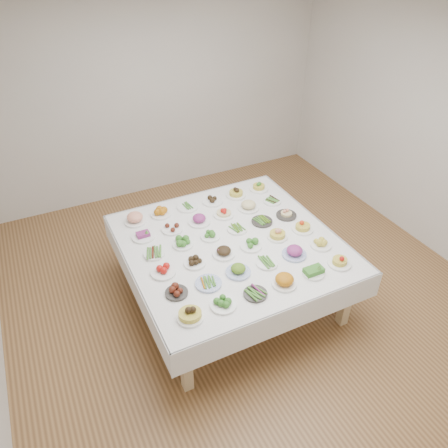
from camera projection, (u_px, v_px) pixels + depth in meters
name	position (u px, v px, depth m)	size (l,w,h in m)	color
room_envelope	(241.00, 134.00, 3.98)	(5.02, 5.02, 2.81)	olive
display_table	(230.00, 247.00, 4.47)	(2.11, 2.11, 0.75)	white
dish_0	(190.00, 312.00, 3.55)	(0.24, 0.23, 0.15)	white
dish_1	(223.00, 302.00, 3.68)	(0.22, 0.22, 0.10)	white
dish_2	(255.00, 293.00, 3.80)	(0.21, 0.21, 0.05)	#2F2D2A
dish_3	(284.00, 280.00, 3.89)	(0.22, 0.22, 0.13)	white
dish_4	(314.00, 271.00, 4.01)	(0.20, 0.20, 0.10)	white
dish_5	(340.00, 260.00, 4.12)	(0.22, 0.22, 0.13)	white
dish_6	(176.00, 291.00, 3.80)	(0.20, 0.20, 0.09)	#2F2D2A
dish_7	(208.00, 283.00, 3.91)	(0.24, 0.24, 0.05)	#4C66B2
dish_8	(238.00, 269.00, 4.02)	(0.23, 0.23, 0.12)	#4C66B2
dish_9	(267.00, 262.00, 4.14)	(0.21, 0.21, 0.05)	white
dish_10	(295.00, 250.00, 4.22)	(0.25, 0.25, 0.14)	#4C66B2
dish_11	(321.00, 243.00, 4.36)	(0.21, 0.21, 0.09)	white
dish_12	(163.00, 270.00, 4.02)	(0.23, 0.23, 0.10)	white
dish_13	(195.00, 261.00, 4.13)	(0.21, 0.21, 0.08)	white
dish_14	(224.00, 251.00, 4.23)	(0.22, 0.22, 0.12)	white
dish_15	(251.00, 244.00, 4.34)	(0.22, 0.22, 0.10)	white
dish_16	(278.00, 233.00, 4.46)	(0.21, 0.21, 0.12)	white
dish_17	(303.00, 226.00, 4.57)	(0.22, 0.22, 0.12)	white
dish_18	(154.00, 253.00, 4.25)	(0.21, 0.21, 0.05)	white
dish_19	(183.00, 242.00, 4.36)	(0.21, 0.21, 0.10)	white
dish_20	(210.00, 235.00, 4.48)	(0.20, 0.20, 0.09)	white
dish_21	(237.00, 229.00, 4.59)	(0.21, 0.21, 0.05)	white
dish_22	(262.00, 221.00, 4.71)	(0.22, 0.22, 0.05)	#2F2D2A
dish_23	(287.00, 213.00, 4.79)	(0.22, 0.22, 0.11)	#2F2D2A
dish_24	(143.00, 234.00, 4.47)	(0.23, 0.23, 0.10)	white
dish_25	(172.00, 227.00, 4.58)	(0.22, 0.22, 0.10)	white
dish_26	(199.00, 218.00, 4.68)	(0.23, 0.23, 0.13)	white
dish_27	(224.00, 211.00, 4.79)	(0.22, 0.22, 0.13)	white
dish_28	(248.00, 205.00, 4.91)	(0.23, 0.23, 0.12)	white
dish_29	(272.00, 201.00, 5.05)	(0.20, 0.20, 0.05)	white
dish_30	(135.00, 217.00, 4.68)	(0.23, 0.23, 0.15)	white
dish_31	(161.00, 212.00, 4.81)	(0.22, 0.22, 0.10)	white
dish_32	(188.00, 207.00, 4.94)	(0.23, 0.23, 0.05)	white
dish_33	(212.00, 199.00, 5.02)	(0.23, 0.23, 0.10)	white
dish_34	(236.00, 192.00, 5.13)	(0.23, 0.23, 0.13)	white
dish_35	(259.00, 186.00, 5.26)	(0.22, 0.22, 0.11)	white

